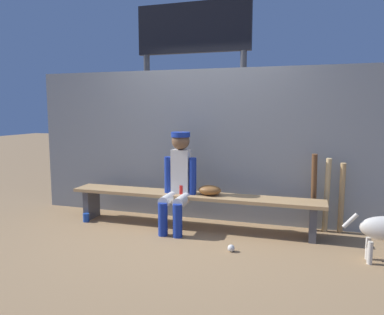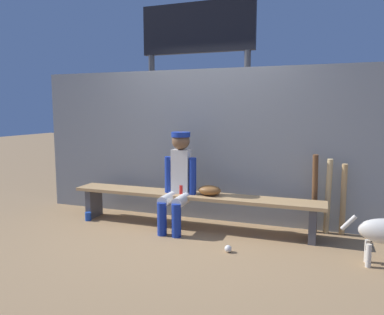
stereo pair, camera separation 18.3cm
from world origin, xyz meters
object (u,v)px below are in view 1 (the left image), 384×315
baseball_glove (210,190)px  player_seated (178,178)px  baseball (231,248)px  scoreboard (197,53)px  bat_wood_dark (314,193)px  cup_on_ground (86,218)px  dugout_bench (192,200)px  bat_wood_natural (327,195)px  cup_on_bench (182,189)px  bat_wood_tan (342,198)px

baseball_glove → player_seated: bearing=-164.2°
baseball → scoreboard: bearing=115.1°
bat_wood_dark → cup_on_ground: bearing=-170.5°
dugout_bench → baseball_glove: bearing=0.0°
dugout_bench → player_seated: player_seated is taller
bat_wood_natural → baseball: 1.40m
bat_wood_natural → cup_on_ground: (-2.96, -0.49, -0.39)m
bat_wood_dark → cup_on_bench: bearing=-168.3°
baseball → cup_on_bench: size_ratio=0.67×
cup_on_ground → bat_wood_natural: bearing=9.4°
player_seated → baseball: (0.76, -0.53, -0.60)m
dugout_bench → bat_wood_tan: 1.77m
bat_wood_tan → cup_on_ground: (-3.13, -0.50, -0.37)m
dugout_bench → scoreboard: size_ratio=0.93×
cup_on_ground → cup_on_bench: cup_on_bench is taller
bat_wood_natural → player_seated: bearing=-166.4°
bat_wood_natural → cup_on_ground: bearing=-170.6°
baseball → cup_on_ground: bearing=167.4°
player_seated → bat_wood_natural: 1.78m
scoreboard → bat_wood_natural: bearing=-32.4°
bat_wood_natural → bat_wood_tan: 0.17m
bat_wood_tan → scoreboard: 3.14m
player_seated → bat_wood_dark: size_ratio=1.26×
bat_wood_dark → bat_wood_natural: size_ratio=1.06×
bat_wood_dark → bat_wood_tan: size_ratio=1.12×
baseball_glove → bat_wood_natural: bearing=13.0°
cup_on_bench → scoreboard: (-0.29, 1.60, 1.87)m
bat_wood_tan → cup_on_bench: (-1.86, -0.35, 0.06)m
bat_wood_dark → cup_on_ground: (-2.82, -0.47, -0.42)m
bat_wood_natural → cup_on_bench: size_ratio=8.13×
bat_wood_dark → bat_wood_tan: bearing=6.1°
baseball_glove → cup_on_ground: baseball_glove is taller
baseball_glove → bat_wood_natural: bat_wood_natural is taller
baseball_glove → cup_on_bench: (-0.34, -0.03, -0.01)m
baseball → bat_wood_dark: bearing=48.8°
bat_wood_tan → baseball: bearing=-139.6°
player_seated → bat_wood_tan: bearing=12.8°
bat_wood_dark → bat_wood_natural: bat_wood_dark is taller
baseball_glove → bat_wood_tan: size_ratio=0.33×
player_seated → scoreboard: 2.41m
baseball_glove → cup_on_ground: 1.68m
player_seated → baseball_glove: player_seated is taller
baseball → scoreboard: scoreboard is taller
bat_wood_dark → cup_on_ground: bat_wood_dark is taller
bat_wood_natural → baseball_glove: bearing=-167.0°
cup_on_bench → bat_wood_natural: bearing=11.4°
player_seated → cup_on_bench: player_seated is taller
dugout_bench → baseball: bearing=-45.5°
player_seated → scoreboard: scoreboard is taller
player_seated → cup_on_ground: (-1.25, -0.08, -0.58)m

